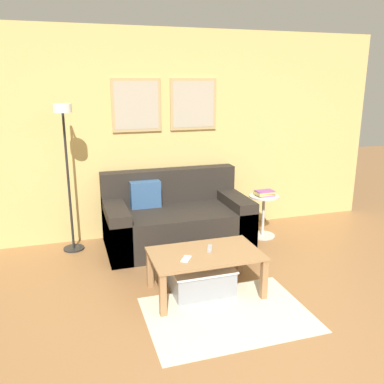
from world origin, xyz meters
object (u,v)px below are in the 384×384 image
object	(u,v)px
coffee_table	(205,259)
floor_lamp	(66,155)
cell_phone	(186,259)
storage_bin	(201,278)
side_table	(263,212)
couch	(176,220)
book_stack	(265,193)
remote_control	(210,248)

from	to	relation	value
coffee_table	floor_lamp	distance (m)	1.92
floor_lamp	cell_phone	world-z (taller)	floor_lamp
storage_bin	side_table	world-z (taller)	side_table
couch	side_table	size ratio (longest dim) A/B	3.13
book_stack	cell_phone	bearing A→B (deg)	-138.89
side_table	storage_bin	bearing A→B (deg)	-137.78
couch	side_table	xyz separation A→B (m)	(1.13, -0.09, 0.03)
floor_lamp	cell_phone	distance (m)	1.83
side_table	cell_phone	size ratio (longest dim) A/B	3.88
storage_bin	floor_lamp	xyz separation A→B (m)	(-1.12, 1.26, 1.03)
coffee_table	book_stack	world-z (taller)	book_stack
coffee_table	cell_phone	size ratio (longest dim) A/B	7.29
couch	book_stack	size ratio (longest dim) A/B	6.82
storage_bin	remote_control	world-z (taller)	remote_control
side_table	remote_control	size ratio (longest dim) A/B	3.62
coffee_table	cell_phone	world-z (taller)	cell_phone
side_table	remote_control	distance (m)	1.55
floor_lamp	coffee_table	bearing A→B (deg)	-48.34
book_stack	remote_control	bearing A→B (deg)	-136.22
floor_lamp	side_table	size ratio (longest dim) A/B	3.15
book_stack	floor_lamp	bearing A→B (deg)	176.04
floor_lamp	remote_control	xyz separation A→B (m)	(1.22, -1.23, -0.74)
couch	remote_control	size ratio (longest dim) A/B	11.31
couch	cell_phone	distance (m)	1.34
book_stack	coffee_table	bearing A→B (deg)	-136.20
cell_phone	remote_control	bearing A→B (deg)	60.52
couch	floor_lamp	bearing A→B (deg)	176.99
book_stack	cell_phone	xyz separation A→B (m)	(-1.39, -1.22, -0.17)
coffee_table	remote_control	size ratio (longest dim) A/B	6.81
couch	floor_lamp	xyz separation A→B (m)	(-1.21, 0.06, 0.85)
couch	coffee_table	size ratio (longest dim) A/B	1.66
side_table	cell_phone	distance (m)	1.85
coffee_table	cell_phone	distance (m)	0.24
storage_bin	book_stack	bearing A→B (deg)	42.04
cell_phone	floor_lamp	bearing A→B (deg)	157.21
coffee_table	book_stack	distance (m)	1.66
couch	storage_bin	size ratio (longest dim) A/B	2.90
couch	storage_bin	xyz separation A→B (m)	(-0.08, -1.19, -0.17)
storage_bin	floor_lamp	distance (m)	1.97
coffee_table	cell_phone	xyz separation A→B (m)	(-0.21, -0.08, 0.07)
side_table	cell_phone	xyz separation A→B (m)	(-1.39, -1.22, 0.08)
couch	book_stack	xyz separation A→B (m)	(1.13, -0.10, 0.28)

